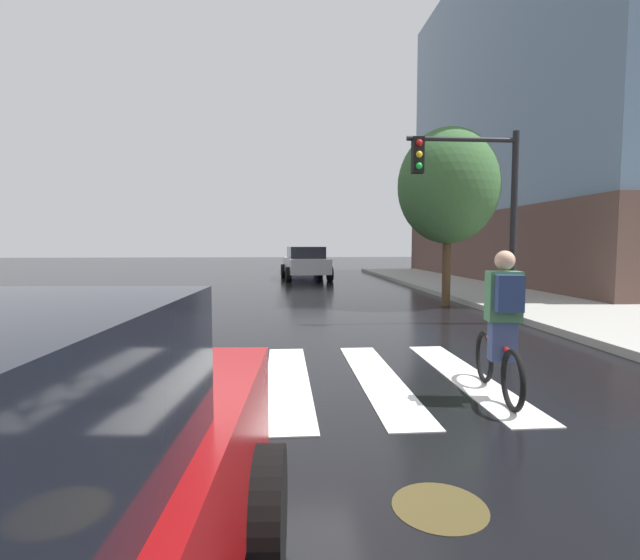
% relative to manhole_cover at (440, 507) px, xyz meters
% --- Properties ---
extents(ground_plane, '(120.00, 120.00, 0.00)m').
position_rel_manhole_cover_xyz_m(ground_plane, '(-1.24, 3.01, -0.00)').
color(ground_plane, black).
extents(crosswalk_stripes, '(5.29, 3.59, 0.01)m').
position_rel_manhole_cover_xyz_m(crosswalk_stripes, '(-0.98, 3.01, 0.00)').
color(crosswalk_stripes, silver).
rests_on(crosswalk_stripes, ground).
extents(manhole_cover, '(0.64, 0.64, 0.01)m').
position_rel_manhole_cover_xyz_m(manhole_cover, '(0.00, 0.00, 0.00)').
color(manhole_cover, '#473D1E').
rests_on(manhole_cover, ground).
extents(sedan_mid, '(2.51, 4.90, 1.65)m').
position_rel_manhole_cover_xyz_m(sedan_mid, '(0.15, 20.76, 0.85)').
color(sedan_mid, '#B7B7BC').
rests_on(sedan_mid, ground).
extents(sedan_far, '(2.06, 4.38, 1.51)m').
position_rel_manhole_cover_xyz_m(sedan_far, '(0.37, 27.73, 0.78)').
color(sedan_far, navy).
rests_on(sedan_far, ground).
extents(cyclist, '(0.39, 1.70, 1.69)m').
position_rel_manhole_cover_xyz_m(cyclist, '(1.43, 2.11, 0.84)').
color(cyclist, black).
rests_on(cyclist, ground).
extents(traffic_light_near, '(2.47, 0.28, 4.20)m').
position_rel_manhole_cover_xyz_m(traffic_light_near, '(3.18, 6.97, 2.86)').
color(traffic_light_near, black).
rests_on(traffic_light_near, ground).
extents(fire_hydrant, '(0.33, 0.22, 0.78)m').
position_rel_manhole_cover_xyz_m(fire_hydrant, '(5.64, 11.18, 0.53)').
color(fire_hydrant, gold).
rests_on(fire_hydrant, sidewalk).
extents(street_tree_near, '(2.84, 2.84, 5.05)m').
position_rel_manhole_cover_xyz_m(street_tree_near, '(3.68, 10.17, 3.41)').
color(street_tree_near, '#4C3823').
rests_on(street_tree_near, ground).
extents(corner_building, '(15.40, 19.83, 15.60)m').
position_rel_manhole_cover_xyz_m(corner_building, '(15.56, 18.78, 7.75)').
color(corner_building, brown).
rests_on(corner_building, ground).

